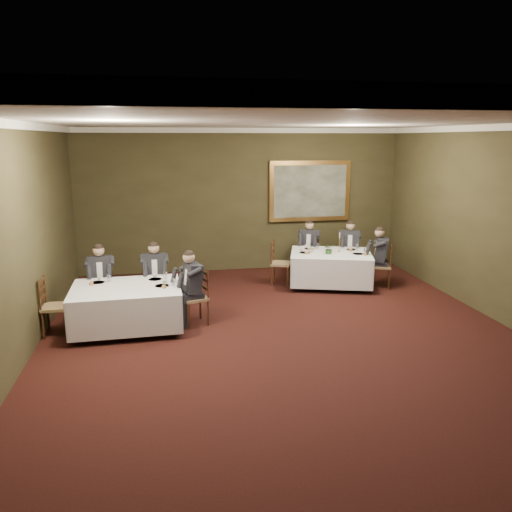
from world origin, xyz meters
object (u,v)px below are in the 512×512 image
object	(u,v)px
diner_main_backleft	(309,254)
chair_sec_backleft	(102,298)
chair_main_backright	(349,264)
centerpiece	(329,248)
table_main	(331,266)
chair_sec_endleft	(56,318)
painting	(310,191)
chair_sec_endright	(195,309)
table_second	(127,304)
chair_main_endleft	(280,272)
diner_sec_backleft	(101,287)
chair_main_endright	(381,275)
diner_main_backright	(349,255)
chair_main_backleft	(309,263)
chair_sec_backright	(156,295)
diner_sec_endright	(194,296)
diner_main_endright	(381,265)
candlestick	(339,245)
diner_sec_backright	(155,284)

from	to	relation	value
diner_main_backleft	chair_sec_backleft	bearing A→B (deg)	48.79
chair_main_backright	centerpiece	world-z (taller)	centerpiece
table_main	chair_sec_endleft	world-z (taller)	chair_sec_endleft
painting	chair_sec_endright	bearing A→B (deg)	-131.03
table_second	chair_main_endleft	distance (m)	3.93
table_second	diner_sec_backleft	world-z (taller)	diner_sec_backleft
chair_main_endleft	chair_sec_endright	distance (m)	3.00
chair_main_endright	diner_main_backright	bearing A→B (deg)	43.54
chair_main_backleft	diner_main_backleft	size ratio (longest dim) A/B	0.74
chair_sec_backright	centerpiece	xyz separation A→B (m)	(3.77, 0.81, 0.61)
diner_sec_endright	table_main	bearing A→B (deg)	-76.13
diner_main_endright	diner_sec_backleft	xyz separation A→B (m)	(-5.93, -0.64, 0.00)
diner_main_backleft	candlestick	bearing A→B (deg)	138.25
diner_sec_backleft	chair_sec_endright	distance (m)	1.94
chair_main_backright	diner_main_backright	bearing A→B (deg)	90.00
table_second	chair_sec_backright	world-z (taller)	chair_sec_backright
chair_main_backright	chair_sec_backleft	bearing A→B (deg)	35.51
chair_main_backright	chair_main_endleft	world-z (taller)	same
table_second	painting	distance (m)	5.87
diner_sec_backright	candlestick	xyz separation A→B (m)	(4.05, 0.95, 0.42)
chair_sec_backleft	diner_sec_backright	distance (m)	1.03
diner_main_backright	chair_sec_backleft	world-z (taller)	diner_main_backright
diner_sec_backright	candlestick	world-z (taller)	diner_sec_backright
chair_main_endright	chair_sec_endleft	world-z (taller)	same
diner_sec_backright	diner_sec_endright	world-z (taller)	same
table_main	diner_main_endright	distance (m)	1.12
chair_main_backleft	painting	bearing A→B (deg)	-78.82
diner_sec_endright	diner_main_backleft	bearing A→B (deg)	-62.47
centerpiece	candlestick	bearing A→B (deg)	24.13
chair_main_endleft	chair_sec_backright	world-z (taller)	same
diner_main_endright	diner_sec_backleft	bearing A→B (deg)	120.35
chair_main_backright	chair_sec_endleft	size ratio (longest dim) A/B	1.00
chair_main_endright	candlestick	distance (m)	1.15
diner_main_backright	chair_main_endright	distance (m)	1.14
table_main	chair_main_backleft	xyz separation A→B (m)	(-0.20, 1.02, -0.17)
diner_sec_endright	chair_sec_endleft	bearing A→B (deg)	75.09
diner_main_backright	chair_sec_backleft	xyz separation A→B (m)	(-5.57, -1.68, -0.23)
table_second	chair_main_backright	size ratio (longest dim) A/B	1.90
diner_sec_backleft	diner_sec_endright	distance (m)	1.92
table_main	table_second	bearing A→B (deg)	-156.47
table_second	chair_main_endleft	xyz separation A→B (m)	(3.25, 2.20, -0.17)
centerpiece	table_second	bearing A→B (deg)	-157.23
table_main	diner_sec_endright	size ratio (longest dim) A/B	1.56
chair_main_endleft	centerpiece	world-z (taller)	centerpiece
diner_main_backright	chair_sec_backright	distance (m)	4.87
table_second	chair_main_backright	xyz separation A→B (m)	(5.05, 2.63, -0.17)
diner_sec_endright	painting	bearing A→B (deg)	-57.59
diner_sec_endright	candlestick	bearing A→B (deg)	-77.31
table_main	diner_sec_endright	distance (m)	3.67
chair_sec_backleft	diner_main_endright	bearing A→B (deg)	-177.20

